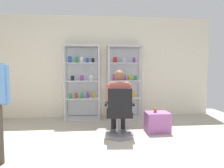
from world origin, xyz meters
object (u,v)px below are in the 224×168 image
seated_shopkeeper (119,99)px  storage_crate (157,122)px  office_chair (119,117)px  display_cabinet_right (124,82)px  display_cabinet_left (82,82)px  tea_glass (155,110)px

seated_shopkeeper → storage_crate: 0.97m
office_chair → seated_shopkeeper: (0.01, 0.16, 0.32)m
display_cabinet_right → storage_crate: size_ratio=3.96×
seated_shopkeeper → display_cabinet_left: bearing=119.9°
display_cabinet_right → tea_glass: bearing=-70.6°
office_chair → seated_shopkeeper: bearing=85.4°
tea_glass → display_cabinet_left: bearing=140.6°
display_cabinet_right → office_chair: display_cabinet_right is taller
display_cabinet_left → seated_shopkeeper: bearing=-60.1°
display_cabinet_left → seated_shopkeeper: display_cabinet_left is taller
display_cabinet_left → display_cabinet_right: 1.10m
storage_crate → office_chair: bearing=-163.3°
display_cabinet_left → storage_crate: (1.60, -1.27, -0.76)m
storage_crate → display_cabinet_right: bearing=111.4°
office_chair → tea_glass: size_ratio=11.75×
office_chair → storage_crate: (0.83, 0.25, -0.19)m
seated_shopkeeper → storage_crate: bearing=6.0°
seated_shopkeeper → storage_crate: (0.82, 0.09, -0.51)m
display_cabinet_left → display_cabinet_right: size_ratio=1.00×
display_cabinet_left → display_cabinet_right: same height
seated_shopkeeper → office_chair: bearing=-94.6°
display_cabinet_left → display_cabinet_right: bearing=0.0°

